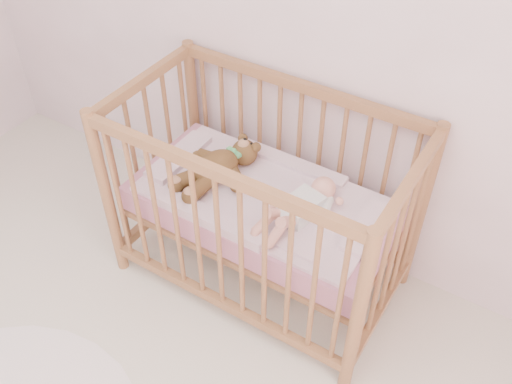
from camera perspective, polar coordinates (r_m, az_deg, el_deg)
The scene contains 5 objects.
crib at distance 2.68m, azimuth 0.57°, elevation -1.27°, with size 1.36×0.76×1.00m, color #996B41, non-canonical shape.
mattress at distance 2.69m, azimuth 0.56°, elevation -1.50°, with size 1.22×0.62×0.13m, color #C37994.
blanket at distance 2.64m, azimuth 0.57°, elevation -0.33°, with size 1.10×0.58×0.06m, color #E39CB9, non-canonical shape.
baby at distance 2.50m, azimuth 4.58°, elevation -1.13°, with size 0.24×0.50×0.12m, color silver, non-canonical shape.
teddy_bear at distance 2.67m, azimuth -3.98°, elevation 2.59°, with size 0.36×0.51×0.14m, color brown, non-canonical shape.
Camera 1 is at (1.14, -0.05, 2.36)m, focal length 40.00 mm.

